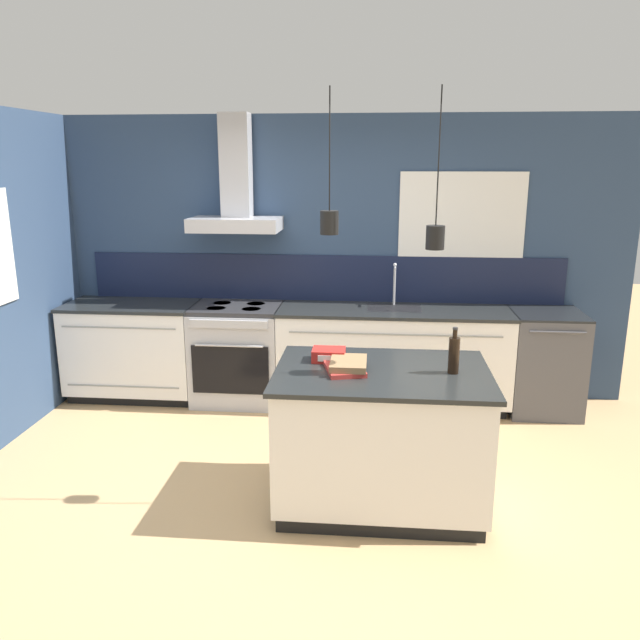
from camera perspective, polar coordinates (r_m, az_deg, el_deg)
ground_plane at (r=4.37m, az=-2.05°, el=-15.73°), size 16.00×16.00×0.00m
wall_back at (r=5.84m, az=-0.09°, el=6.11°), size 5.60×2.16×2.60m
counter_run_left at (r=6.14m, az=-16.63°, el=-2.63°), size 1.21×0.64×0.91m
counter_run_sink at (r=5.71m, az=6.67°, el=-3.37°), size 2.08×0.64×1.30m
oven_range at (r=5.84m, az=-7.52°, el=-3.06°), size 0.80×0.66×0.91m
dishwasher at (r=5.90m, az=19.77°, el=-3.63°), size 0.61×0.65×0.91m
kitchen_island at (r=4.12m, az=5.57°, el=-10.52°), size 1.35×0.96×0.91m
bottle_on_island at (r=3.94m, az=12.14°, el=-3.09°), size 0.07×0.07×0.29m
book_stack at (r=3.91m, az=2.48°, el=-4.19°), size 0.29×0.34×0.07m
red_supply_box at (r=4.11m, az=0.80°, el=-3.20°), size 0.21×0.17×0.08m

